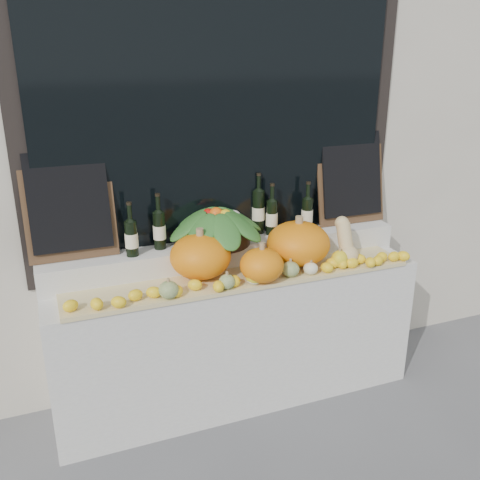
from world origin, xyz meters
name	(u,v)px	position (x,y,z in m)	size (l,w,h in m)	color
storefront_facade	(196,37)	(0.00, 2.25, 2.25)	(7.00, 0.94, 4.50)	beige
display_sill	(236,335)	(0.00, 1.52, 0.44)	(2.30, 0.55, 0.88)	silver
rear_tier	(227,252)	(0.00, 1.68, 0.96)	(2.30, 0.25, 0.16)	silver
straw_bedding	(243,279)	(0.00, 1.40, 0.89)	(2.10, 0.32, 0.03)	tan
pumpkin_left	(200,256)	(-0.23, 1.49, 1.04)	(0.36, 0.36, 0.26)	orange
pumpkin_right	(298,243)	(0.40, 1.47, 1.04)	(0.40, 0.40, 0.27)	orange
pumpkin_center	(262,265)	(0.08, 1.30, 1.00)	(0.26, 0.26, 0.20)	orange
butternut_squash	(346,243)	(0.68, 1.38, 1.03)	(0.14, 0.20, 0.29)	#DBBB80
decorative_gourds	(263,274)	(0.08, 1.29, 0.95)	(1.19, 0.15, 0.14)	#35651E
lemon_heap	(250,279)	(0.00, 1.29, 0.94)	(2.20, 0.16, 0.06)	yellow
produce_bowl	(216,225)	(-0.08, 1.66, 1.15)	(0.64, 0.64, 0.24)	black
wine_bottle_far_left	(131,238)	(-0.60, 1.64, 1.15)	(0.08, 0.08, 0.32)	black
wine_bottle_near_left	(159,230)	(-0.42, 1.69, 1.16)	(0.08, 0.08, 0.34)	black
wine_bottle_tall	(258,211)	(0.24, 1.75, 1.19)	(0.08, 0.08, 0.40)	black
wine_bottle_near_right	(272,217)	(0.31, 1.69, 1.16)	(0.08, 0.08, 0.34)	black
wine_bottle_far_right	(307,214)	(0.56, 1.68, 1.15)	(0.08, 0.08, 0.33)	black
chalkboard_left	(69,204)	(-0.92, 1.74, 1.36)	(0.50, 0.15, 0.61)	#4C331E
chalkboard_right	(351,176)	(0.92, 1.74, 1.36)	(0.50, 0.15, 0.61)	#4C331E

